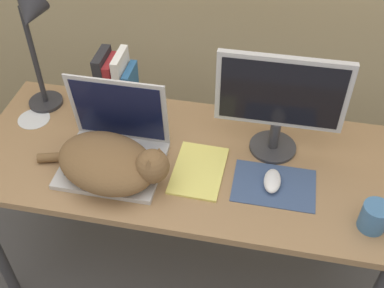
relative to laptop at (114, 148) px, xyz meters
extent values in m
cube|color=#93704C|center=(0.23, 0.06, -0.07)|extent=(1.47, 0.62, 0.03)
cylinder|color=#38383D|center=(-0.46, 0.31, -0.43)|extent=(0.04, 0.04, 0.69)
cylinder|color=#38383D|center=(0.92, 0.31, -0.43)|extent=(0.04, 0.04, 0.69)
cube|color=#B7B7BC|center=(0.00, -0.04, -0.05)|extent=(0.34, 0.27, 0.02)
cube|color=#28282D|center=(0.00, -0.05, -0.04)|extent=(0.28, 0.14, 0.00)
cube|color=#B7B7BC|center=(0.00, 0.08, 0.10)|extent=(0.34, 0.04, 0.27)
cube|color=#0F1433|center=(0.00, 0.08, 0.10)|extent=(0.30, 0.03, 0.24)
ellipsoid|color=brown|center=(0.00, -0.08, 0.01)|extent=(0.40, 0.34, 0.13)
sphere|color=brown|center=(0.16, -0.09, 0.04)|extent=(0.11, 0.11, 0.11)
cone|color=brown|center=(0.18, -0.07, 0.08)|extent=(0.04, 0.04, 0.03)
cone|color=brown|center=(0.16, -0.12, 0.08)|extent=(0.04, 0.04, 0.03)
cylinder|color=brown|center=(-0.19, -0.04, -0.04)|extent=(0.14, 0.07, 0.03)
cylinder|color=#333338|center=(0.53, 0.16, -0.05)|extent=(0.16, 0.16, 0.01)
cylinder|color=#333338|center=(0.53, 0.16, 0.01)|extent=(0.04, 0.04, 0.10)
cube|color=#B2B2B7|center=(0.53, 0.16, 0.19)|extent=(0.42, 0.03, 0.26)
cube|color=black|center=(0.52, 0.15, 0.19)|extent=(0.39, 0.01, 0.23)
cube|color=#384C75|center=(0.54, -0.01, -0.05)|extent=(0.27, 0.19, 0.00)
ellipsoid|color=silver|center=(0.54, -0.01, -0.04)|extent=(0.06, 0.11, 0.03)
cube|color=#232328|center=(-0.12, 0.28, 0.06)|extent=(0.04, 0.13, 0.24)
cube|color=maroon|center=(-0.08, 0.28, 0.05)|extent=(0.04, 0.12, 0.21)
cube|color=white|center=(-0.05, 0.28, 0.07)|extent=(0.03, 0.13, 0.24)
cube|color=#285B93|center=(-0.02, 0.28, 0.04)|extent=(0.03, 0.12, 0.18)
cylinder|color=#28282D|center=(-0.36, 0.24, -0.05)|extent=(0.13, 0.13, 0.01)
cylinder|color=#28282D|center=(-0.36, 0.24, 0.16)|extent=(0.02, 0.02, 0.40)
cone|color=#28282D|center=(-0.31, 0.20, 0.36)|extent=(0.11, 0.13, 0.14)
cube|color=#E5DB6B|center=(0.29, 0.00, -0.05)|extent=(0.17, 0.25, 0.01)
cylinder|color=teal|center=(0.84, -0.12, -0.01)|extent=(0.08, 0.08, 0.09)
cylinder|color=silver|center=(-0.37, 0.14, -0.05)|extent=(0.12, 0.12, 0.00)
camera|label=1|loc=(0.49, -1.09, 1.13)|focal=45.00mm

